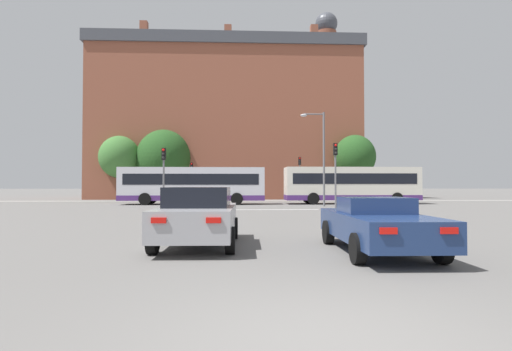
{
  "coord_description": "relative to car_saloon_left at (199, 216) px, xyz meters",
  "views": [
    {
      "loc": [
        -0.93,
        -4.04,
        1.6
      ],
      "look_at": [
        0.61,
        29.64,
        2.45
      ],
      "focal_mm": 28.0,
      "sensor_mm": 36.0,
      "label": 1
    }
  ],
  "objects": [
    {
      "name": "tree_by_building",
      "position": [
        -12.22,
        34.56,
        4.0
      ],
      "size": [
        4.49,
        4.49,
        7.17
      ],
      "color": "#4C3823",
      "rests_on": "ground_plane"
    },
    {
      "name": "traffic_light_near_left",
      "position": [
        -3.86,
        15.9,
        1.96
      ],
      "size": [
        0.26,
        0.31,
        4.09
      ],
      "color": "slate",
      "rests_on": "ground_plane"
    },
    {
      "name": "stop_line_strip",
      "position": [
        1.97,
        15.63,
        -0.79
      ],
      "size": [
        8.87,
        0.3,
        0.01
      ],
      "primitive_type": "cube",
      "color": "silver",
      "rests_on": "ground_plane"
    },
    {
      "name": "car_roadster_right",
      "position": [
        4.35,
        -1.25,
        -0.12
      ],
      "size": [
        2.0,
        4.64,
        1.31
      ],
      "rotation": [
        0.0,
        0.0,
        -0.02
      ],
      "color": "navy",
      "rests_on": "ground_plane"
    },
    {
      "name": "pedestrian_walking_east",
      "position": [
        6.37,
        31.1,
        0.14
      ],
      "size": [
        0.45,
        0.34,
        1.61
      ],
      "rotation": [
        0.0,
        0.0,
        2.8
      ],
      "color": "#333851",
      "rests_on": "ground_plane"
    },
    {
      "name": "ground_plane",
      "position": [
        1.97,
        -6.63,
        -0.79
      ],
      "size": [
        400.0,
        400.0,
        0.0
      ],
      "primitive_type": "plane",
      "color": "#605E5B"
    },
    {
      "name": "bus_crossing_lead",
      "position": [
        -2.77,
        23.35,
        0.88
      ],
      "size": [
        12.07,
        2.67,
        3.11
      ],
      "rotation": [
        0.0,
        0.0,
        -1.57
      ],
      "color": "silver",
      "rests_on": "ground_plane"
    },
    {
      "name": "far_pavement",
      "position": [
        1.97,
        30.67,
        -0.78
      ],
      "size": [
        69.85,
        2.5,
        0.01
      ],
      "primitive_type": "cube",
      "color": "gray",
      "rests_on": "ground_plane"
    },
    {
      "name": "traffic_light_far_right",
      "position": [
        7.4,
        30.0,
        2.24
      ],
      "size": [
        0.26,
        0.31,
        4.53
      ],
      "color": "slate",
      "rests_on": "ground_plane"
    },
    {
      "name": "street_lamp_junction",
      "position": [
        7.39,
        19.84,
        3.63
      ],
      "size": [
        1.9,
        0.36,
        7.28
      ],
      "color": "slate",
      "rests_on": "ground_plane"
    },
    {
      "name": "traffic_light_far_left",
      "position": [
        -3.61,
        29.77,
        1.85
      ],
      "size": [
        0.26,
        0.31,
        3.91
      ],
      "color": "slate",
      "rests_on": "ground_plane"
    },
    {
      "name": "car_saloon_left",
      "position": [
        0.0,
        0.0,
        0.0
      ],
      "size": [
        2.09,
        4.39,
        1.55
      ],
      "rotation": [
        0.0,
        0.0,
        -0.02
      ],
      "color": "#9E9EA3",
      "rests_on": "ground_plane"
    },
    {
      "name": "tree_kerbside",
      "position": [
        14.27,
        33.78,
        4.08
      ],
      "size": [
        4.65,
        4.65,
        7.32
      ],
      "color": "#4C3823",
      "rests_on": "ground_plane"
    },
    {
      "name": "brick_civic_building",
      "position": [
        -0.28,
        41.13,
        9.02
      ],
      "size": [
        32.87,
        12.93,
        24.49
      ],
      "color": "brown",
      "rests_on": "ground_plane"
    },
    {
      "name": "tree_distant",
      "position": [
        -7.43,
        35.38,
        3.94
      ],
      "size": [
        6.24,
        6.24,
        8.01
      ],
      "color": "#4C3823",
      "rests_on": "ground_plane"
    },
    {
      "name": "pedestrian_waiting",
      "position": [
        7.41,
        30.61,
        0.18
      ],
      "size": [
        0.4,
        0.46,
        1.66
      ],
      "rotation": [
        0.0,
        0.0,
        1.0
      ],
      "color": "brown",
      "rests_on": "ground_plane"
    },
    {
      "name": "traffic_light_near_right",
      "position": [
        7.56,
        15.65,
        2.17
      ],
      "size": [
        0.26,
        0.31,
        4.42
      ],
      "color": "slate",
      "rests_on": "ground_plane"
    },
    {
      "name": "bus_crossing_trailing",
      "position": [
        10.93,
        23.71,
        0.92
      ],
      "size": [
        11.53,
        2.76,
        3.18
      ],
      "rotation": [
        0.0,
        0.0,
        -1.57
      ],
      "color": "silver",
      "rests_on": "ground_plane"
    }
  ]
}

